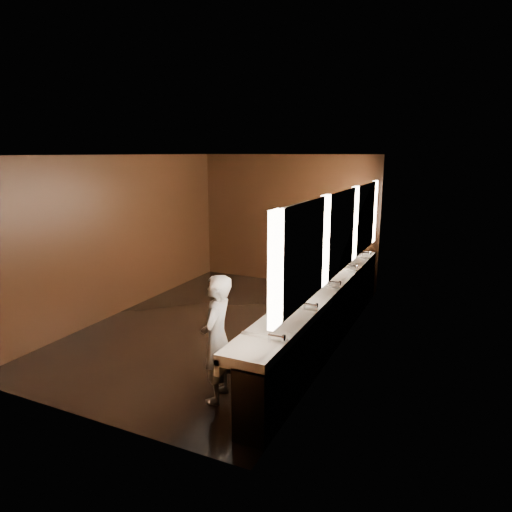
{
  "coord_description": "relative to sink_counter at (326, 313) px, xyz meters",
  "views": [
    {
      "loc": [
        3.58,
        -6.26,
        2.84
      ],
      "look_at": [
        0.65,
        0.0,
        1.26
      ],
      "focal_mm": 32.0,
      "sensor_mm": 36.0,
      "label": 1
    }
  ],
  "objects": [
    {
      "name": "wall_back",
      "position": [
        -1.79,
        3.0,
        0.9
      ],
      "size": [
        4.0,
        0.02,
        2.8
      ],
      "primitive_type": "cube",
      "color": "black",
      "rests_on": "floor"
    },
    {
      "name": "ceiling",
      "position": [
        -1.79,
        0.0,
        2.3
      ],
      "size": [
        4.0,
        6.0,
        0.02
      ],
      "primitive_type": "cube",
      "color": "#2D2D2B",
      "rests_on": "wall_back"
    },
    {
      "name": "mirror_band",
      "position": [
        0.19,
        -0.0,
        1.25
      ],
      "size": [
        0.06,
        5.03,
        1.15
      ],
      "color": "#FFE0C0",
      "rests_on": "wall_right"
    },
    {
      "name": "wall_right",
      "position": [
        0.21,
        0.0,
        0.9
      ],
      "size": [
        0.02,
        6.0,
        2.8
      ],
      "primitive_type": "cube",
      "color": "black",
      "rests_on": "floor"
    },
    {
      "name": "person",
      "position": [
        -0.7,
        -2.03,
        0.26
      ],
      "size": [
        0.45,
        0.6,
        1.51
      ],
      "primitive_type": "imported",
      "rotation": [
        0.0,
        0.0,
        -1.4
      ],
      "color": "#94B9DC",
      "rests_on": "floor"
    },
    {
      "name": "wall_front",
      "position": [
        -1.79,
        -3.0,
        0.9
      ],
      "size": [
        4.0,
        0.02,
        2.8
      ],
      "primitive_type": "cube",
      "color": "black",
      "rests_on": "floor"
    },
    {
      "name": "sink_counter",
      "position": [
        0.0,
        0.0,
        0.0
      ],
      "size": [
        0.55,
        5.4,
        1.01
      ],
      "color": "black",
      "rests_on": "floor"
    },
    {
      "name": "floor",
      "position": [
        -1.79,
        0.0,
        -0.5
      ],
      "size": [
        6.0,
        6.0,
        0.0
      ],
      "primitive_type": "plane",
      "color": "black",
      "rests_on": "ground"
    },
    {
      "name": "wall_left",
      "position": [
        -3.79,
        0.0,
        0.9
      ],
      "size": [
        0.02,
        6.0,
        2.8
      ],
      "primitive_type": "cube",
      "color": "black",
      "rests_on": "floor"
    },
    {
      "name": "trash_bin",
      "position": [
        -0.22,
        -1.07,
        -0.21
      ],
      "size": [
        0.46,
        0.46,
        0.56
      ],
      "primitive_type": "cylinder",
      "rotation": [
        0.0,
        0.0,
        0.31
      ],
      "color": "black",
      "rests_on": "floor"
    }
  ]
}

